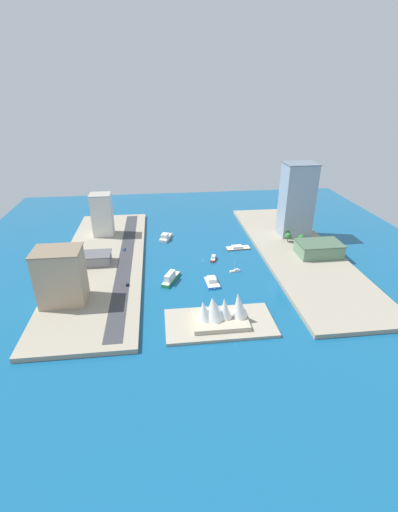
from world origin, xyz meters
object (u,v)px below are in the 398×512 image
Objects in this scene: ferry_white_commuter at (166,237)px; traffic_light_waterfront at (135,239)px; tower_tall_glass at (297,200)px; suv_black at (127,284)px; tugboat_red at (213,258)px; terminal_long_green at (319,249)px; opera_landmark at (220,311)px; barge_flat_brown at (238,248)px; warehouse_low_gray at (85,259)px; catamaran_blue at (212,282)px; ferry_green_doubledeck at (171,278)px; sailboat_small_white at (235,271)px; hotel_broad_white at (102,215)px; apartment_midrise_tan at (61,276)px; hatchback_blue at (124,249)px.

ferry_white_commuter is 3.60× the size of traffic_light_waterfront.
tower_tall_glass is 185.11m from suv_black.
terminal_long_green is at bearing 175.17° from tugboat_red.
opera_landmark is at bearing 114.08° from traffic_light_waterfront.
warehouse_low_gray is at bearing 9.41° from barge_flat_brown.
catamaran_blue is at bearing 109.37° from ferry_white_commuter.
tugboat_red is at bearing -4.83° from terminal_long_green.
tower_tall_glass reaches higher than ferry_green_doubledeck.
hotel_broad_white is at bearing -37.49° from sailboat_small_white.
apartment_midrise_tan is (106.18, 17.55, 21.31)m from catamaran_blue.
barge_flat_brown is 0.57× the size of hotel_broad_white.
ferry_green_doubledeck is at bearing 9.79° from sailboat_small_white.
hatchback_blue is at bearing -55.00° from ferry_green_doubledeck.
opera_landmark is at bearing 39.66° from terminal_long_green.
apartment_midrise_tan is at bearing 18.64° from ferry_green_doubledeck.
terminal_long_green is 0.91× the size of hotel_broad_white.
hotel_broad_white reaches higher than suv_black.
ferry_white_commuter is 87.72m from warehouse_low_gray.
apartment_midrise_tan is (73.40, 110.76, 20.52)m from ferry_white_commuter.
ferry_green_doubledeck reaches higher than catamaran_blue.
hotel_broad_white is 68.43m from warehouse_low_gray.
hotel_broad_white is 6.46× the size of traffic_light_waterfront.
tugboat_red is 129.81m from apartment_midrise_tan.
barge_flat_brown is 2.35× the size of sailboat_small_white.
tower_tall_glass is at bearing 173.53° from hotel_broad_white.
opera_landmark is (-28.68, 60.00, 7.03)m from ferry_green_doubledeck.
ferry_white_commuter is at bearing -155.91° from traffic_light_waterfront.
traffic_light_waterfront is at bearing -114.29° from apartment_midrise_tan.
catamaran_blue is 0.47× the size of hotel_broad_white.
ferry_white_commuter is at bearing -52.20° from tugboat_red.
terminal_long_green is 0.98× the size of apartment_midrise_tan.
terminal_long_green is 0.87× the size of warehouse_low_gray.
opera_landmark reaches higher than suv_black.
catamaran_blue is 0.45× the size of warehouse_low_gray.
terminal_long_green is 0.54× the size of tower_tall_glass.
tower_tall_glass is (4.54, -51.00, 29.57)m from terminal_long_green.
tower_tall_glass is (-88.37, -43.15, 37.49)m from tugboat_red.
ferry_green_doubledeck is 0.62× the size of hotel_broad_white.
ferry_white_commuter is at bearing 168.32° from hotel_broad_white.
ferry_white_commuter is 0.97× the size of barge_flat_brown.
suv_black is at bearing 132.65° from warehouse_low_gray.
tower_tall_glass is 16.43× the size of suv_black.
hatchback_blue is at bearing -140.88° from warehouse_low_gray.
ferry_green_doubledeck is (-1.19, 85.60, 0.53)m from ferry_white_commuter.
ferry_green_doubledeck is 4.98× the size of hatchback_blue.
suv_black is at bearing -158.06° from apartment_midrise_tan.
terminal_long_green reaches higher than suv_black.
barge_flat_brown is 75.59m from tower_tall_glass.
apartment_midrise_tan reaches higher than suv_black.
suv_black is at bearing 105.40° from hotel_broad_white.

